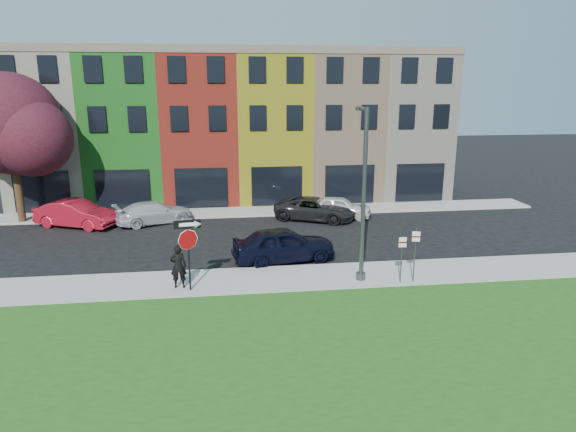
{
  "coord_description": "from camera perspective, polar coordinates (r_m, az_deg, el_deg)",
  "views": [
    {
      "loc": [
        -3.56,
        -17.44,
        8.28
      ],
      "look_at": [
        -0.8,
        4.0,
        2.59
      ],
      "focal_mm": 32.0,
      "sensor_mm": 36.0,
      "label": 1
    }
  ],
  "objects": [
    {
      "name": "sidewalk_far",
      "position": [
        33.47,
        -6.14,
        0.43
      ],
      "size": [
        40.0,
        2.4,
        0.12
      ],
      "primitive_type": "cube",
      "color": "gray",
      "rests_on": "ground"
    },
    {
      "name": "parked_car_dark",
      "position": [
        31.57,
        3.04,
        0.79
      ],
      "size": [
        6.02,
        6.67,
        1.37
      ],
      "primitive_type": "imported",
      "rotation": [
        0.0,
        0.0,
        1.14
      ],
      "color": "black",
      "rests_on": "ground"
    },
    {
      "name": "rowhouse_block",
      "position": [
        38.78,
        -5.82,
        9.79
      ],
      "size": [
        30.0,
        10.12,
        10.0
      ],
      "color": "beige",
      "rests_on": "ground"
    },
    {
      "name": "parked_car_white",
      "position": [
        32.15,
        5.7,
        0.98
      ],
      "size": [
        3.6,
        4.79,
        1.36
      ],
      "primitive_type": "imported",
      "rotation": [
        0.0,
        0.0,
        1.31
      ],
      "color": "silver",
      "rests_on": "ground"
    },
    {
      "name": "tree_purple",
      "position": [
        33.98,
        -28.3,
        8.77
      ],
      "size": [
        7.02,
        6.14,
        8.73
      ],
      "color": "black",
      "rests_on": "sidewalk_far"
    },
    {
      "name": "sedan_near",
      "position": [
        24.24,
        -0.49,
        -3.19
      ],
      "size": [
        3.36,
        5.39,
        1.64
      ],
      "primitive_type": "imported",
      "rotation": [
        0.0,
        0.0,
        1.72
      ],
      "color": "black",
      "rests_on": "ground"
    },
    {
      "name": "ground",
      "position": [
        19.63,
        3.88,
        -10.24
      ],
      "size": [
        120.0,
        120.0,
        0.0
      ],
      "primitive_type": "plane",
      "color": "black",
      "rests_on": "ground"
    },
    {
      "name": "man",
      "position": [
        21.33,
        -12.09,
        -5.48
      ],
      "size": [
        0.67,
        0.44,
        1.82
      ],
      "primitive_type": "imported",
      "rotation": [
        0.0,
        0.0,
        3.14
      ],
      "color": "black",
      "rests_on": "sidewalk_near"
    },
    {
      "name": "parked_car_red",
      "position": [
        32.41,
        -22.5,
        0.22
      ],
      "size": [
        5.1,
        5.98,
        1.57
      ],
      "primitive_type": "imported",
      "rotation": [
        0.0,
        0.0,
        1.17
      ],
      "color": "maroon",
      "rests_on": "ground"
    },
    {
      "name": "parking_sign_b",
      "position": [
        21.76,
        12.54,
        -4.04
      ],
      "size": [
        0.32,
        0.08,
        2.05
      ],
      "rotation": [
        0.0,
        0.0,
        -0.03
      ],
      "color": "#474A4C",
      "rests_on": "sidewalk_near"
    },
    {
      "name": "street_lamp",
      "position": [
        21.37,
        8.32,
        2.33
      ],
      "size": [
        0.6,
        2.57,
        7.18
      ],
      "rotation": [
        0.0,
        0.0,
        -0.12
      ],
      "color": "#474A4C",
      "rests_on": "sidewalk_near"
    },
    {
      "name": "stop_sign",
      "position": [
        20.58,
        -11.05,
        -2.7
      ],
      "size": [
        1.04,
        0.19,
        2.93
      ],
      "rotation": [
        0.0,
        0.0,
        0.14
      ],
      "color": "black",
      "rests_on": "sidewalk_near"
    },
    {
      "name": "parked_car_silver",
      "position": [
        31.75,
        -14.64,
        0.37
      ],
      "size": [
        5.2,
        5.94,
        1.33
      ],
      "primitive_type": "imported",
      "rotation": [
        0.0,
        0.0,
        1.98
      ],
      "color": "#B7B7BC",
      "rests_on": "ground"
    },
    {
      "name": "parking_sign_a",
      "position": [
        21.91,
        13.95,
        -3.6
      ],
      "size": [
        0.31,
        0.13,
        2.31
      ],
      "rotation": [
        0.0,
        0.0,
        -0.3
      ],
      "color": "#474A4C",
      "rests_on": "sidewalk_near"
    },
    {
      "name": "sidewalk_near",
      "position": [
        22.72,
        7.4,
        -6.6
      ],
      "size": [
        40.0,
        3.0,
        0.12
      ],
      "primitive_type": "cube",
      "color": "gray",
      "rests_on": "ground"
    }
  ]
}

